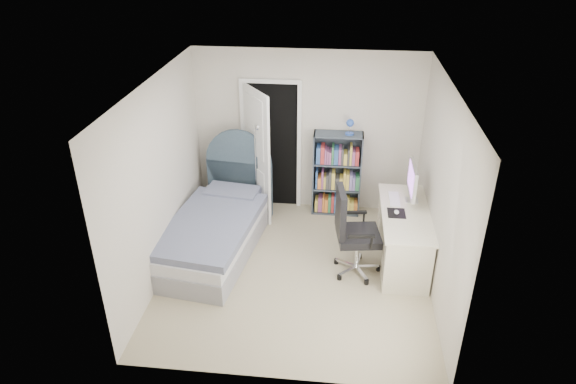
# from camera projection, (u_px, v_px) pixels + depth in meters

# --- Properties ---
(room_shell) EXTENTS (3.50, 3.70, 2.60)m
(room_shell) POSITION_uv_depth(u_px,v_px,m) (296.00, 187.00, 6.17)
(room_shell) COLOR gray
(room_shell) RESTS_ON ground
(door) EXTENTS (0.92, 0.70, 2.06)m
(door) POSITION_uv_depth(u_px,v_px,m) (262.00, 150.00, 7.70)
(door) COLOR black
(door) RESTS_ON ground
(bed) EXTENTS (1.34, 2.36, 1.38)m
(bed) POSITION_uv_depth(u_px,v_px,m) (217.00, 228.00, 7.12)
(bed) COLOR gray
(bed) RESTS_ON ground
(nightstand) EXTENTS (0.41, 0.41, 0.61)m
(nightstand) POSITION_uv_depth(u_px,v_px,m) (237.00, 186.00, 8.05)
(nightstand) COLOR tan
(nightstand) RESTS_ON ground
(floor_lamp) EXTENTS (0.22, 0.22, 1.52)m
(floor_lamp) POSITION_uv_depth(u_px,v_px,m) (257.00, 180.00, 7.73)
(floor_lamp) COLOR silver
(floor_lamp) RESTS_ON ground
(bookcase) EXTENTS (0.73, 0.31, 1.55)m
(bookcase) POSITION_uv_depth(u_px,v_px,m) (337.00, 177.00, 7.87)
(bookcase) COLOR #3C4651
(bookcase) RESTS_ON ground
(desk) EXTENTS (0.62, 1.55, 1.27)m
(desk) POSITION_uv_depth(u_px,v_px,m) (403.00, 234.00, 6.79)
(desk) COLOR beige
(desk) RESTS_ON ground
(office_chair) EXTENTS (0.64, 0.66, 1.20)m
(office_chair) POSITION_uv_depth(u_px,v_px,m) (351.00, 228.00, 6.45)
(office_chair) COLOR silver
(office_chair) RESTS_ON ground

